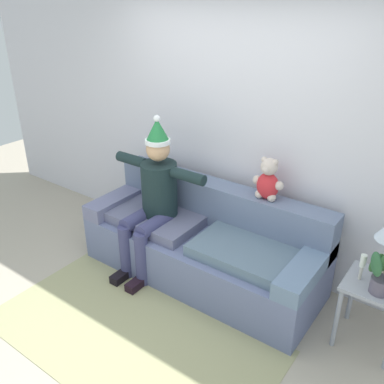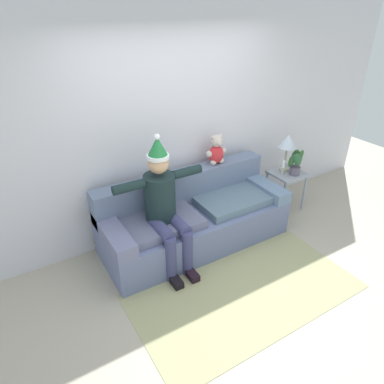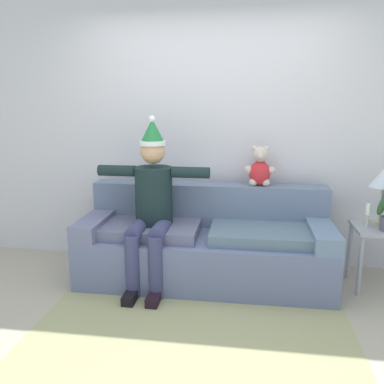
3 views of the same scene
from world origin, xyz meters
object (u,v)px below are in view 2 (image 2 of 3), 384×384
side_table (287,179)px  potted_plant (296,162)px  couch (194,218)px  table_lamp (288,143)px  teddy_bear (216,151)px  candle_short (293,161)px  person_seated (164,204)px  candle_tall (283,166)px

side_table → potted_plant: size_ratio=1.46×
couch → table_lamp: bearing=3.6°
teddy_bear → side_table: bearing=-13.0°
potted_plant → candle_short: (0.10, 0.14, -0.06)m
teddy_bear → candle_short: teddy_bear is taller
side_table → table_lamp: size_ratio=1.08×
side_table → candle_short: bearing=17.6°
side_table → couch: bearing=-179.6°
couch → side_table: 1.55m
potted_plant → candle_short: 0.18m
couch → person_seated: person_seated is taller
person_seated → teddy_bear: 1.07m
teddy_bear → candle_tall: bearing=-15.9°
potted_plant → candle_short: size_ratio=1.87×
side_table → table_lamp: table_lamp is taller
person_seated → teddy_bear: (0.96, 0.42, 0.26)m
person_seated → table_lamp: (2.02, 0.26, 0.20)m
couch → teddy_bear: size_ratio=5.95×
table_lamp → candle_short: size_ratio=2.53×
couch → person_seated: 0.66m
person_seated → table_lamp: bearing=7.4°
couch → table_lamp: table_lamp is taller
side_table → candle_tall: (-0.13, -0.02, 0.24)m
person_seated → teddy_bear: person_seated is taller
couch → potted_plant: 1.63m
candle_tall → candle_short: candle_tall is taller
teddy_bear → table_lamp: (1.07, -0.16, -0.05)m
table_lamp → person_seated: bearing=-172.6°
person_seated → table_lamp: size_ratio=2.92×
person_seated → couch: bearing=19.4°
teddy_bear → side_table: (1.06, -0.24, -0.57)m
side_table → candle_tall: size_ratio=2.65×
potted_plant → candle_tall: (-0.15, 0.08, -0.06)m
side_table → table_lamp: 0.52m
table_lamp → candle_tall: size_ratio=2.44×
teddy_bear → side_table: teddy_bear is taller
person_seated → side_table: (2.01, 0.18, -0.31)m
side_table → candle_short: 0.27m
couch → candle_tall: size_ratio=10.63×
couch → teddy_bear: teddy_bear is taller
candle_tall → candle_short: 0.26m
potted_plant → teddy_bear: bearing=162.6°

